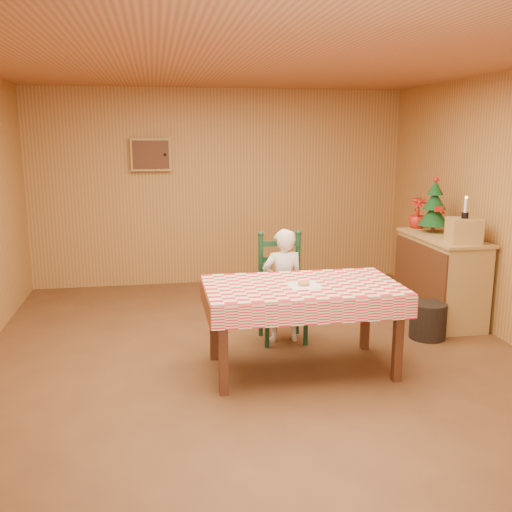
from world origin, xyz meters
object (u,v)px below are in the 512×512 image
(ladder_chair, at_px, (282,290))
(seated_child, at_px, (283,286))
(shelf_unit, at_px, (440,277))
(dining_table, at_px, (302,293))
(crate, at_px, (464,231))
(christmas_tree, at_px, (434,207))
(storage_bin, at_px, (428,321))

(ladder_chair, xyz_separation_m, seated_child, (-0.00, -0.06, 0.06))
(ladder_chair, height_order, shelf_unit, ladder_chair)
(dining_table, relative_size, crate, 5.52)
(christmas_tree, distance_m, storage_bin, 1.38)
(shelf_unit, bearing_deg, crate, -88.77)
(crate, bearing_deg, christmas_tree, 90.00)
(seated_child, distance_m, crate, 1.93)
(crate, bearing_deg, dining_table, -158.99)
(christmas_tree, bearing_deg, dining_table, -143.78)
(dining_table, xyz_separation_m, ladder_chair, (0.00, 0.79, -0.18))
(christmas_tree, bearing_deg, seated_child, -161.17)
(seated_child, bearing_deg, storage_bin, 172.67)
(dining_table, relative_size, seated_child, 1.47)
(shelf_unit, relative_size, storage_bin, 3.43)
(dining_table, distance_m, shelf_unit, 2.18)
(dining_table, height_order, christmas_tree, christmas_tree)
(ladder_chair, xyz_separation_m, storage_bin, (1.45, -0.24, -0.32))
(seated_child, xyz_separation_m, crate, (1.87, -0.01, 0.49))
(seated_child, height_order, christmas_tree, christmas_tree)
(seated_child, bearing_deg, ladder_chair, -90.00)
(dining_table, bearing_deg, crate, 21.01)
(crate, bearing_deg, seated_child, 179.58)
(dining_table, height_order, ladder_chair, ladder_chair)
(ladder_chair, distance_m, seated_child, 0.08)
(seated_child, relative_size, crate, 3.75)
(christmas_tree, xyz_separation_m, storage_bin, (-0.42, -0.82, -1.03))
(ladder_chair, height_order, storage_bin, ladder_chair)
(dining_table, relative_size, ladder_chair, 1.53)
(dining_table, relative_size, christmas_tree, 2.67)
(shelf_unit, bearing_deg, ladder_chair, -169.94)
(ladder_chair, height_order, crate, crate)
(seated_child, bearing_deg, crate, 179.58)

